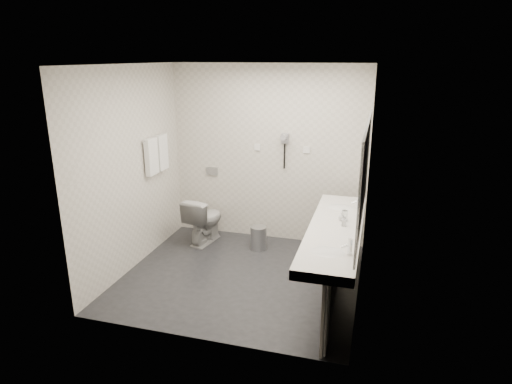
% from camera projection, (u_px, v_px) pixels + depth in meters
% --- Properties ---
extents(floor, '(2.80, 2.80, 0.00)m').
position_uv_depth(floor, '(241.00, 276.00, 5.38)').
color(floor, '#222327').
rests_on(floor, ground).
extents(ceiling, '(2.80, 2.80, 0.00)m').
position_uv_depth(ceiling, '(239.00, 64.00, 4.64)').
color(ceiling, white).
rests_on(ceiling, wall_back).
extents(wall_back, '(2.80, 0.00, 2.80)m').
position_uv_depth(wall_back, '(268.00, 155.00, 6.21)').
color(wall_back, silver).
rests_on(wall_back, floor).
extents(wall_front, '(2.80, 0.00, 2.80)m').
position_uv_depth(wall_front, '(194.00, 216.00, 3.82)').
color(wall_front, silver).
rests_on(wall_front, floor).
extents(wall_left, '(0.00, 2.60, 2.60)m').
position_uv_depth(wall_left, '(131.00, 170.00, 5.37)').
color(wall_left, silver).
rests_on(wall_left, floor).
extents(wall_right, '(0.00, 2.60, 2.60)m').
position_uv_depth(wall_right, '(365.00, 188.00, 4.65)').
color(wall_right, silver).
rests_on(wall_right, floor).
extents(vanity_counter, '(0.55, 2.20, 0.10)m').
position_uv_depth(vanity_counter, '(335.00, 231.00, 4.67)').
color(vanity_counter, white).
rests_on(vanity_counter, floor).
extents(vanity_panel, '(0.03, 2.15, 0.75)m').
position_uv_depth(vanity_panel, '(335.00, 267.00, 4.79)').
color(vanity_panel, gray).
rests_on(vanity_panel, floor).
extents(vanity_post_near, '(0.06, 0.06, 0.75)m').
position_uv_depth(vanity_post_near, '(326.00, 321.00, 3.82)').
color(vanity_post_near, silver).
rests_on(vanity_post_near, floor).
extents(vanity_post_far, '(0.06, 0.06, 0.75)m').
position_uv_depth(vanity_post_far, '(346.00, 232.00, 5.74)').
color(vanity_post_far, silver).
rests_on(vanity_post_far, floor).
extents(mirror, '(0.02, 2.20, 1.05)m').
position_uv_depth(mirror, '(365.00, 174.00, 4.41)').
color(mirror, '#B2BCC6').
rests_on(mirror, wall_right).
extents(basin_near, '(0.40, 0.31, 0.05)m').
position_uv_depth(basin_near, '(328.00, 253.00, 4.06)').
color(basin_near, white).
rests_on(basin_near, vanity_counter).
extents(basin_far, '(0.40, 0.31, 0.05)m').
position_uv_depth(basin_far, '(341.00, 209.00, 5.26)').
color(basin_far, white).
rests_on(basin_far, vanity_counter).
extents(faucet_near, '(0.04, 0.04, 0.15)m').
position_uv_depth(faucet_near, '(350.00, 247.00, 3.98)').
color(faucet_near, silver).
rests_on(faucet_near, vanity_counter).
extents(faucet_far, '(0.04, 0.04, 0.15)m').
position_uv_depth(faucet_far, '(358.00, 203.00, 5.18)').
color(faucet_far, silver).
rests_on(faucet_far, vanity_counter).
extents(soap_bottle_a, '(0.05, 0.05, 0.11)m').
position_uv_depth(soap_bottle_a, '(344.00, 221.00, 4.66)').
color(soap_bottle_a, silver).
rests_on(soap_bottle_a, vanity_counter).
extents(soap_bottle_b, '(0.09, 0.09, 0.10)m').
position_uv_depth(soap_bottle_b, '(342.00, 216.00, 4.82)').
color(soap_bottle_b, silver).
rests_on(soap_bottle_b, vanity_counter).
extents(glass_left, '(0.07, 0.07, 0.12)m').
position_uv_depth(glass_left, '(345.00, 216.00, 4.81)').
color(glass_left, silver).
rests_on(glass_left, vanity_counter).
extents(toilet, '(0.49, 0.72, 0.68)m').
position_uv_depth(toilet, '(204.00, 220.00, 6.29)').
color(toilet, white).
rests_on(toilet, floor).
extents(flush_plate, '(0.18, 0.02, 0.12)m').
position_uv_depth(flush_plate, '(212.00, 171.00, 6.50)').
color(flush_plate, '#B2B5BA').
rests_on(flush_plate, wall_back).
extents(pedal_bin, '(0.29, 0.29, 0.32)m').
position_uv_depth(pedal_bin, '(259.00, 238.00, 6.10)').
color(pedal_bin, '#B2B5BA').
rests_on(pedal_bin, floor).
extents(bin_lid, '(0.23, 0.23, 0.02)m').
position_uv_depth(bin_lid, '(259.00, 227.00, 6.05)').
color(bin_lid, '#B2B5BA').
rests_on(bin_lid, pedal_bin).
extents(towel_rail, '(0.02, 0.62, 0.02)m').
position_uv_depth(towel_rail, '(155.00, 138.00, 5.78)').
color(towel_rail, silver).
rests_on(towel_rail, wall_left).
extents(towel_near, '(0.07, 0.24, 0.48)m').
position_uv_depth(towel_near, '(151.00, 157.00, 5.71)').
color(towel_near, white).
rests_on(towel_near, towel_rail).
extents(towel_far, '(0.07, 0.24, 0.48)m').
position_uv_depth(towel_far, '(162.00, 152.00, 5.97)').
color(towel_far, white).
rests_on(towel_far, towel_rail).
extents(dryer_cradle, '(0.10, 0.04, 0.14)m').
position_uv_depth(dryer_cradle, '(285.00, 138.00, 6.04)').
color(dryer_cradle, gray).
rests_on(dryer_cradle, wall_back).
extents(dryer_barrel, '(0.08, 0.14, 0.08)m').
position_uv_depth(dryer_barrel, '(284.00, 137.00, 5.97)').
color(dryer_barrel, gray).
rests_on(dryer_barrel, dryer_cradle).
extents(dryer_cord, '(0.02, 0.02, 0.35)m').
position_uv_depth(dryer_cord, '(284.00, 156.00, 6.10)').
color(dryer_cord, black).
rests_on(dryer_cord, dryer_cradle).
extents(switch_plate_a, '(0.09, 0.02, 0.09)m').
position_uv_depth(switch_plate_a, '(257.00, 147.00, 6.20)').
color(switch_plate_a, white).
rests_on(switch_plate_a, wall_back).
extents(switch_plate_b, '(0.09, 0.02, 0.09)m').
position_uv_depth(switch_plate_b, '(306.00, 150.00, 6.02)').
color(switch_plate_b, white).
rests_on(switch_plate_b, wall_back).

